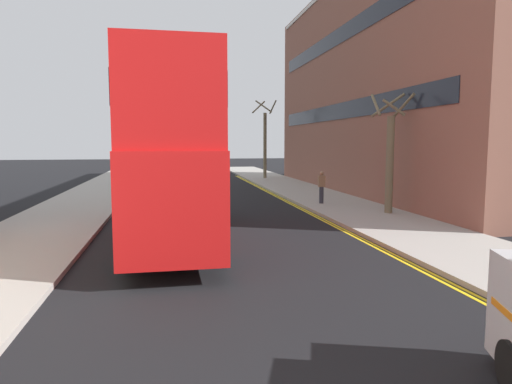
# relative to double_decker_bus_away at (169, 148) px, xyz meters

# --- Properties ---
(sidewalk_right) EXTENTS (4.00, 80.00, 0.14)m
(sidewalk_right) POSITION_rel_double_decker_bus_away_xyz_m (8.45, 2.64, -2.96)
(sidewalk_right) COLOR #9E9991
(sidewalk_right) RESTS_ON ground
(sidewalk_left) EXTENTS (4.00, 80.00, 0.14)m
(sidewalk_left) POSITION_rel_double_decker_bus_away_xyz_m (-4.55, 2.64, -2.96)
(sidewalk_left) COLOR #9E9991
(sidewalk_left) RESTS_ON ground
(kerb_line_outer) EXTENTS (0.10, 56.00, 0.01)m
(kerb_line_outer) POSITION_rel_double_decker_bus_away_xyz_m (6.35, 0.64, -3.03)
(kerb_line_outer) COLOR yellow
(kerb_line_outer) RESTS_ON ground
(kerb_line_inner) EXTENTS (0.10, 56.00, 0.01)m
(kerb_line_inner) POSITION_rel_double_decker_bus_away_xyz_m (6.19, 0.64, -3.03)
(kerb_line_inner) COLOR yellow
(kerb_line_inner) RESTS_ON ground
(double_decker_bus_away) EXTENTS (2.89, 10.83, 5.64)m
(double_decker_bus_away) POSITION_rel_double_decker_bus_away_xyz_m (0.00, 0.00, 0.00)
(double_decker_bus_away) COLOR red
(double_decker_bus_away) RESTS_ON ground
(pedestrian_far) EXTENTS (0.34, 0.22, 1.62)m
(pedestrian_far) POSITION_rel_double_decker_bus_away_xyz_m (7.55, 6.91, -2.04)
(pedestrian_far) COLOR #2D2D38
(pedestrian_far) RESTS_ON sidewalk_right
(street_tree_near) EXTENTS (1.76, 1.57, 5.27)m
(street_tree_near) POSITION_rel_double_decker_bus_away_xyz_m (9.44, 3.37, -0.37)
(street_tree_near) COLOR #6B6047
(street_tree_near) RESTS_ON sidewalk_right
(street_tree_mid) EXTENTS (2.01, 2.10, 6.71)m
(street_tree_mid) POSITION_rel_double_decker_bus_away_xyz_m (8.09, 23.84, 0.40)
(street_tree_mid) COLOR #6B6047
(street_tree_mid) RESTS_ON sidewalk_right
(townhouse_terrace_right) EXTENTS (10.08, 28.00, 13.57)m
(townhouse_terrace_right) POSITION_rel_double_decker_bus_away_xyz_m (15.45, 12.39, 3.76)
(townhouse_terrace_right) COLOR brown
(townhouse_terrace_right) RESTS_ON ground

